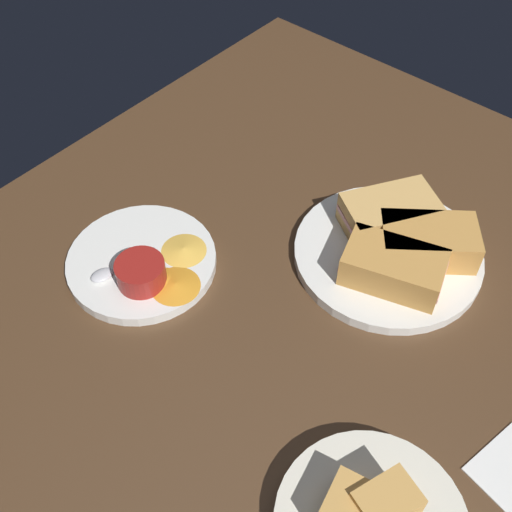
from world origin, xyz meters
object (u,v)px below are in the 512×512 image
(ramekin_light_gravy, at_px, (141,272))
(sandwich_half_extra, at_px, (389,213))
(spoon_by_dark_ramekin, at_px, (400,247))
(sandwich_half_far, at_px, (428,241))
(sandwich_half_near, at_px, (393,267))
(plate_chips_companion, at_px, (142,262))
(spoon_by_gravy_ramekin, at_px, (111,271))
(plate_sandwich_main, at_px, (388,254))
(ramekin_dark_sauce, at_px, (395,210))

(ramekin_light_gravy, bearing_deg, sandwich_half_extra, -122.58)
(spoon_by_dark_ramekin, bearing_deg, sandwich_half_far, -151.11)
(sandwich_half_extra, xyz_separation_m, ramekin_light_gravy, (0.19, 0.30, -0.01))
(spoon_by_dark_ramekin, bearing_deg, sandwich_half_near, 109.78)
(plate_chips_companion, height_order, spoon_by_gravy_ramekin, spoon_by_gravy_ramekin)
(plate_sandwich_main, bearing_deg, sandwich_half_far, -144.11)
(ramekin_light_gravy, bearing_deg, plate_sandwich_main, -130.40)
(spoon_by_dark_ramekin, bearing_deg, ramekin_light_gravy, 49.66)
(ramekin_dark_sauce, relative_size, plate_chips_companion, 0.33)
(sandwich_half_near, distance_m, spoon_by_gravy_ramekin, 0.38)
(ramekin_dark_sauce, distance_m, spoon_by_dark_ramekin, 0.06)
(spoon_by_gravy_ramekin, bearing_deg, sandwich_half_extra, -126.33)
(plate_chips_companion, relative_size, ramekin_light_gravy, 3.12)
(sandwich_half_far, height_order, ramekin_dark_sauce, sandwich_half_far)
(sandwich_half_extra, xyz_separation_m, spoon_by_dark_ramekin, (-0.04, 0.03, -0.02))
(sandwich_half_far, bearing_deg, ramekin_dark_sauce, -19.24)
(sandwich_half_far, xyz_separation_m, plate_chips_companion, (0.29, 0.26, -0.03))
(sandwich_half_near, relative_size, spoon_by_gravy_ramekin, 1.49)
(sandwich_half_near, bearing_deg, sandwich_half_far, -99.11)
(plate_sandwich_main, relative_size, sandwich_half_extra, 1.75)
(plate_sandwich_main, relative_size, sandwich_half_far, 1.77)
(sandwich_half_near, height_order, spoon_by_gravy_ramekin, sandwich_half_near)
(plate_sandwich_main, relative_size, sandwich_half_near, 1.79)
(sandwich_half_near, bearing_deg, plate_sandwich_main, -54.11)
(sandwich_half_near, bearing_deg, spoon_by_dark_ramekin, -70.22)
(ramekin_light_gravy, bearing_deg, ramekin_dark_sauce, -121.88)
(sandwich_half_near, xyz_separation_m, sandwich_half_extra, (0.06, -0.08, 0.00))
(sandwich_half_far, xyz_separation_m, ramekin_light_gravy, (0.26, 0.29, -0.01))
(plate_chips_companion, bearing_deg, sandwich_half_near, -145.49)
(sandwich_half_far, distance_m, sandwich_half_extra, 0.07)
(sandwich_half_near, distance_m, sandwich_half_extra, 0.10)
(sandwich_half_near, bearing_deg, ramekin_light_gravy, 41.23)
(plate_sandwich_main, bearing_deg, spoon_by_gravy_ramekin, 46.55)
(sandwich_half_near, height_order, sandwich_half_far, same)
(sandwich_half_extra, bearing_deg, sandwich_half_far, 170.89)
(plate_chips_companion, xyz_separation_m, ramekin_light_gravy, (-0.03, 0.03, 0.03))
(sandwich_half_near, bearing_deg, plate_chips_companion, 34.51)
(spoon_by_gravy_ramekin, bearing_deg, sandwich_half_near, -140.93)
(plate_sandwich_main, height_order, spoon_by_dark_ramekin, spoon_by_dark_ramekin)
(sandwich_half_near, distance_m, plate_chips_companion, 0.34)
(sandwich_half_far, xyz_separation_m, spoon_by_dark_ramekin, (0.03, 0.02, -0.02))
(plate_chips_companion, bearing_deg, sandwich_half_far, -138.03)
(sandwich_half_far, xyz_separation_m, ramekin_dark_sauce, (0.07, -0.02, -0.00))
(sandwich_half_far, xyz_separation_m, sandwich_half_extra, (0.07, -0.01, 0.00))
(sandwich_half_extra, bearing_deg, plate_chips_companion, 50.91)
(ramekin_dark_sauce, height_order, spoon_by_gravy_ramekin, ramekin_dark_sauce)
(ramekin_dark_sauce, bearing_deg, plate_chips_companion, 51.81)
(plate_chips_companion, relative_size, spoon_by_gravy_ramekin, 2.10)
(ramekin_light_gravy, distance_m, spoon_by_gravy_ramekin, 0.05)
(sandwich_half_far, relative_size, sandwich_half_extra, 0.99)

